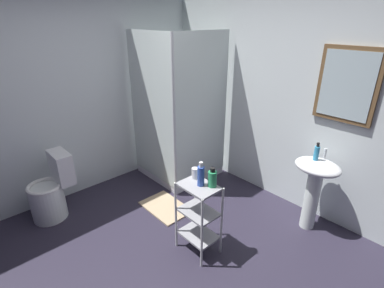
{
  "coord_description": "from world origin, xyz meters",
  "views": [
    {
      "loc": [
        1.65,
        -1.17,
        2.13
      ],
      "look_at": [
        -0.19,
        0.52,
        1.04
      ],
      "focal_mm": 27.07,
      "sensor_mm": 36.0,
      "label": 1
    }
  ],
  "objects_px": {
    "shower_stall": "(179,147)",
    "pedestal_sink": "(315,181)",
    "shampoo_bottle_blue": "(201,175)",
    "rinse_cup": "(195,173)",
    "body_wash_bottle_green": "(212,178)",
    "toilet": "(51,192)",
    "hand_soap_bottle": "(317,153)",
    "bath_mat": "(166,207)",
    "storage_cart": "(198,213)"
  },
  "relations": [
    {
      "from": "shower_stall",
      "to": "pedestal_sink",
      "type": "height_order",
      "value": "shower_stall"
    },
    {
      "from": "pedestal_sink",
      "to": "shampoo_bottle_blue",
      "type": "bearing_deg",
      "value": -116.49
    },
    {
      "from": "pedestal_sink",
      "to": "rinse_cup",
      "type": "xyz_separation_m",
      "value": [
        -0.68,
        -1.06,
        0.21
      ]
    },
    {
      "from": "body_wash_bottle_green",
      "to": "pedestal_sink",
      "type": "bearing_deg",
      "value": 65.65
    },
    {
      "from": "pedestal_sink",
      "to": "body_wash_bottle_green",
      "type": "distance_m",
      "value": 1.18
    },
    {
      "from": "toilet",
      "to": "hand_soap_bottle",
      "type": "bearing_deg",
      "value": 44.2
    },
    {
      "from": "hand_soap_bottle",
      "to": "rinse_cup",
      "type": "bearing_deg",
      "value": -121.3
    },
    {
      "from": "shower_stall",
      "to": "shampoo_bottle_blue",
      "type": "distance_m",
      "value": 1.52
    },
    {
      "from": "rinse_cup",
      "to": "bath_mat",
      "type": "distance_m",
      "value": 1.02
    },
    {
      "from": "pedestal_sink",
      "to": "shampoo_bottle_blue",
      "type": "height_order",
      "value": "shampoo_bottle_blue"
    },
    {
      "from": "shampoo_bottle_blue",
      "to": "bath_mat",
      "type": "height_order",
      "value": "shampoo_bottle_blue"
    },
    {
      "from": "body_wash_bottle_green",
      "to": "bath_mat",
      "type": "xyz_separation_m",
      "value": [
        -0.85,
        0.09,
        -0.81
      ]
    },
    {
      "from": "storage_cart",
      "to": "body_wash_bottle_green",
      "type": "relative_size",
      "value": 4.02
    },
    {
      "from": "shower_stall",
      "to": "shampoo_bottle_blue",
      "type": "relative_size",
      "value": 8.59
    },
    {
      "from": "hand_soap_bottle",
      "to": "shampoo_bottle_blue",
      "type": "height_order",
      "value": "hand_soap_bottle"
    },
    {
      "from": "pedestal_sink",
      "to": "storage_cart",
      "type": "height_order",
      "value": "pedestal_sink"
    },
    {
      "from": "toilet",
      "to": "rinse_cup",
      "type": "bearing_deg",
      "value": 33.51
    },
    {
      "from": "rinse_cup",
      "to": "pedestal_sink",
      "type": "bearing_deg",
      "value": 57.3
    },
    {
      "from": "hand_soap_bottle",
      "to": "bath_mat",
      "type": "height_order",
      "value": "hand_soap_bottle"
    },
    {
      "from": "hand_soap_bottle",
      "to": "bath_mat",
      "type": "bearing_deg",
      "value": -143.5
    },
    {
      "from": "toilet",
      "to": "rinse_cup",
      "type": "height_order",
      "value": "rinse_cup"
    },
    {
      "from": "shampoo_bottle_blue",
      "to": "pedestal_sink",
      "type": "bearing_deg",
      "value": 63.51
    },
    {
      "from": "shower_stall",
      "to": "hand_soap_bottle",
      "type": "distance_m",
      "value": 1.85
    },
    {
      "from": "body_wash_bottle_green",
      "to": "hand_soap_bottle",
      "type": "bearing_deg",
      "value": 67.33
    },
    {
      "from": "shower_stall",
      "to": "storage_cart",
      "type": "relative_size",
      "value": 2.7
    },
    {
      "from": "storage_cart",
      "to": "rinse_cup",
      "type": "relative_size",
      "value": 7.16
    },
    {
      "from": "storage_cart",
      "to": "body_wash_bottle_green",
      "type": "distance_m",
      "value": 0.4
    },
    {
      "from": "pedestal_sink",
      "to": "hand_soap_bottle",
      "type": "bearing_deg",
      "value": -177.68
    },
    {
      "from": "shampoo_bottle_blue",
      "to": "body_wash_bottle_green",
      "type": "distance_m",
      "value": 0.11
    },
    {
      "from": "storage_cart",
      "to": "hand_soap_bottle",
      "type": "distance_m",
      "value": 1.33
    },
    {
      "from": "storage_cart",
      "to": "rinse_cup",
      "type": "xyz_separation_m",
      "value": [
        -0.12,
        0.07,
        0.36
      ]
    },
    {
      "from": "hand_soap_bottle",
      "to": "shampoo_bottle_blue",
      "type": "bearing_deg",
      "value": -114.97
    },
    {
      "from": "body_wash_bottle_green",
      "to": "bath_mat",
      "type": "bearing_deg",
      "value": 173.68
    },
    {
      "from": "toilet",
      "to": "pedestal_sink",
      "type": "bearing_deg",
      "value": 43.71
    },
    {
      "from": "rinse_cup",
      "to": "shower_stall",
      "type": "bearing_deg",
      "value": 146.85
    },
    {
      "from": "bath_mat",
      "to": "rinse_cup",
      "type": "bearing_deg",
      "value": -9.67
    },
    {
      "from": "shampoo_bottle_blue",
      "to": "bath_mat",
      "type": "bearing_deg",
      "value": 168.34
    },
    {
      "from": "hand_soap_bottle",
      "to": "shampoo_bottle_blue",
      "type": "relative_size",
      "value": 0.8
    },
    {
      "from": "hand_soap_bottle",
      "to": "shower_stall",
      "type": "bearing_deg",
      "value": -169.43
    },
    {
      "from": "toilet",
      "to": "shampoo_bottle_blue",
      "type": "bearing_deg",
      "value": 29.87
    },
    {
      "from": "pedestal_sink",
      "to": "hand_soap_bottle",
      "type": "distance_m",
      "value": 0.31
    },
    {
      "from": "toilet",
      "to": "storage_cart",
      "type": "distance_m",
      "value": 1.75
    },
    {
      "from": "shower_stall",
      "to": "pedestal_sink",
      "type": "xyz_separation_m",
      "value": [
        1.8,
        0.33,
        0.12
      ]
    },
    {
      "from": "pedestal_sink",
      "to": "toilet",
      "type": "distance_m",
      "value": 2.89
    },
    {
      "from": "body_wash_bottle_green",
      "to": "storage_cart",
      "type": "bearing_deg",
      "value": -136.09
    },
    {
      "from": "shower_stall",
      "to": "body_wash_bottle_green",
      "type": "height_order",
      "value": "shower_stall"
    },
    {
      "from": "pedestal_sink",
      "to": "rinse_cup",
      "type": "distance_m",
      "value": 1.28
    },
    {
      "from": "bath_mat",
      "to": "pedestal_sink",
      "type": "bearing_deg",
      "value": 35.77
    },
    {
      "from": "shower_stall",
      "to": "hand_soap_bottle",
      "type": "bearing_deg",
      "value": 10.57
    },
    {
      "from": "toilet",
      "to": "storage_cart",
      "type": "xyz_separation_m",
      "value": [
        1.52,
        0.86,
        0.12
      ]
    }
  ]
}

